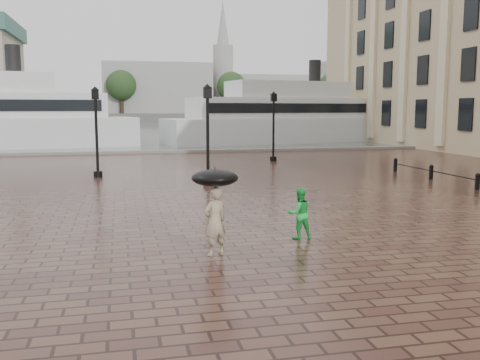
% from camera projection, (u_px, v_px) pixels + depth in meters
% --- Properties ---
extents(ground, '(300.00, 300.00, 0.00)m').
position_uv_depth(ground, '(172.00, 293.00, 10.14)').
color(ground, '#3A1F1A').
rests_on(ground, ground).
extents(harbour_water, '(240.00, 240.00, 0.00)m').
position_uv_depth(harbour_water, '(124.00, 127.00, 99.07)').
color(harbour_water, '#424D51').
rests_on(harbour_water, ground).
extents(quay_edge, '(80.00, 0.60, 0.30)m').
position_uv_depth(quay_edge, '(132.00, 154.00, 41.07)').
color(quay_edge, slate).
rests_on(quay_edge, ground).
extents(far_shore, '(300.00, 60.00, 2.00)m').
position_uv_depth(far_shore, '(122.00, 116.00, 164.67)').
color(far_shore, '#4C4C47').
rests_on(far_shore, ground).
extents(distant_skyline, '(102.50, 22.00, 33.00)m').
position_uv_depth(distant_skyline, '(281.00, 88.00, 164.38)').
color(distant_skyline, gray).
rests_on(distant_skyline, ground).
extents(far_trees, '(188.00, 8.00, 13.50)m').
position_uv_depth(far_trees, '(121.00, 86.00, 142.28)').
color(far_trees, '#2D2119').
rests_on(far_trees, ground).
extents(street_lamps, '(21.44, 14.44, 4.40)m').
position_uv_depth(street_lamps, '(104.00, 131.00, 26.49)').
color(street_lamps, black).
rests_on(street_lamps, ground).
extents(adult_pedestrian, '(0.71, 0.61, 1.64)m').
position_uv_depth(adult_pedestrian, '(215.00, 221.00, 12.62)').
color(adult_pedestrian, tan).
rests_on(adult_pedestrian, ground).
extents(child_pedestrian, '(0.69, 0.56, 1.37)m').
position_uv_depth(child_pedestrian, '(299.00, 213.00, 14.26)').
color(child_pedestrian, green).
rests_on(child_pedestrian, ground).
extents(ferry_far, '(26.19, 10.63, 8.36)m').
position_uv_depth(ferry_far, '(288.00, 117.00, 54.63)').
color(ferry_far, silver).
rests_on(ferry_far, ground).
extents(umbrella, '(1.10, 1.10, 1.13)m').
position_uv_depth(umbrella, '(215.00, 178.00, 12.48)').
color(umbrella, black).
rests_on(umbrella, ground).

